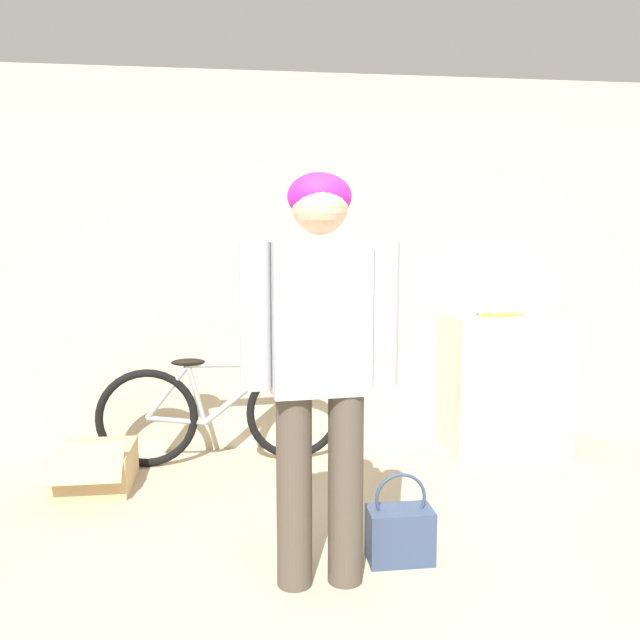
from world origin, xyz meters
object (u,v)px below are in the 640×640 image
at_px(person, 320,350).
at_px(banana, 500,314).
at_px(handbag, 400,532).
at_px(bicycle, 222,412).
at_px(cardboard_box, 95,468).

relative_size(person, banana, 5.08).
height_order(banana, handbag, banana).
distance_m(person, handbag, 0.98).
bearing_deg(bicycle, person, -75.46).
height_order(bicycle, handbag, bicycle).
relative_size(handbag, cardboard_box, 0.81).
bearing_deg(cardboard_box, handbag, -33.28).
height_order(person, bicycle, person).
bearing_deg(person, bicycle, 101.97).
relative_size(banana, cardboard_box, 0.66).
distance_m(bicycle, cardboard_box, 0.85).
xyz_separation_m(bicycle, banana, (1.88, -0.05, 0.63)).
distance_m(person, cardboard_box, 1.92).
bearing_deg(bicycle, handbag, -60.90).
relative_size(person, cardboard_box, 3.34).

